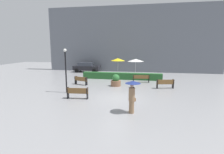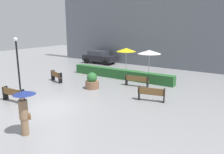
% 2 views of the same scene
% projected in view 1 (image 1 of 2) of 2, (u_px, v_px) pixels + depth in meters
% --- Properties ---
extents(ground_plane, '(60.00, 60.00, 0.00)m').
position_uv_depth(ground_plane, '(115.00, 98.00, 14.18)').
color(ground_plane, gray).
extents(bench_near_left, '(1.71, 0.50, 0.89)m').
position_uv_depth(bench_near_left, '(77.00, 92.00, 13.92)').
color(bench_near_left, brown).
rests_on(bench_near_left, ground).
extents(bench_back_row, '(1.91, 0.59, 0.85)m').
position_uv_depth(bench_back_row, '(141.00, 78.00, 20.39)').
color(bench_back_row, brown).
rests_on(bench_back_row, ground).
extents(bench_far_left, '(1.56, 0.77, 0.88)m').
position_uv_depth(bench_far_left, '(81.00, 80.00, 19.15)').
color(bench_far_left, brown).
rests_on(bench_far_left, ground).
extents(bench_far_right, '(1.74, 0.73, 0.89)m').
position_uv_depth(bench_far_right, '(165.00, 83.00, 17.43)').
color(bench_far_right, brown).
rests_on(bench_far_right, ground).
extents(pedestrian_with_umbrella, '(0.96, 0.96, 2.02)m').
position_uv_depth(pedestrian_with_umbrella, '(132.00, 92.00, 10.79)').
color(pedestrian_with_umbrella, '#8C6B4C').
rests_on(pedestrian_with_umbrella, ground).
extents(planter_pot, '(1.04, 1.04, 1.24)m').
position_uv_depth(planter_pot, '(116.00, 81.00, 18.53)').
color(planter_pot, brown).
rests_on(planter_pot, ground).
extents(lamp_post, '(0.28, 0.28, 3.90)m').
position_uv_depth(lamp_post, '(66.00, 66.00, 15.52)').
color(lamp_post, black).
rests_on(lamp_post, ground).
extents(patio_umbrella_yellow, '(1.94, 1.94, 2.49)m').
position_uv_depth(patio_umbrella_yellow, '(118.00, 60.00, 24.60)').
color(patio_umbrella_yellow, silver).
rests_on(patio_umbrella_yellow, ground).
extents(patio_umbrella_white, '(2.20, 2.20, 2.43)m').
position_uv_depth(patio_umbrella_white, '(136.00, 60.00, 24.26)').
color(patio_umbrella_white, silver).
rests_on(patio_umbrella_white, ground).
extents(hedge_strip, '(9.96, 0.70, 0.83)m').
position_uv_depth(hedge_strip, '(122.00, 76.00, 22.36)').
color(hedge_strip, '#28602D').
rests_on(hedge_strip, ground).
extents(building_facade, '(28.00, 1.20, 10.50)m').
position_uv_depth(building_facade, '(131.00, 39.00, 28.82)').
color(building_facade, slate).
rests_on(building_facade, ground).
extents(parked_car, '(4.25, 2.06, 1.57)m').
position_uv_depth(parked_car, '(86.00, 67.00, 28.75)').
color(parked_car, black).
rests_on(parked_car, ground).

